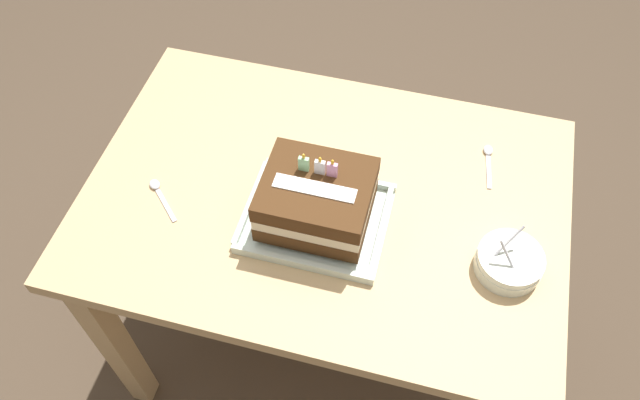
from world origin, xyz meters
name	(u,v)px	position (x,y,z in m)	size (l,w,h in m)	color
ground_plane	(323,335)	(0.00, 0.00, 0.00)	(8.00, 8.00, 0.00)	#4C3D2D
dining_table	(325,225)	(0.00, 0.00, 0.66)	(1.09, 0.76, 0.78)	tan
foil_tray	(315,219)	(0.00, -0.07, 0.78)	(0.31, 0.25, 0.02)	silver
birthday_cake	(315,199)	(0.00, -0.07, 0.86)	(0.23, 0.20, 0.16)	#462913
bowl_stack	(509,262)	(0.42, -0.09, 0.80)	(0.14, 0.14, 0.11)	silver
serving_spoon_near_tray	(158,190)	(-0.37, -0.09, 0.78)	(0.11, 0.10, 0.01)	silver
serving_spoon_by_bowls	(488,156)	(0.35, 0.21, 0.78)	(0.03, 0.13, 0.01)	silver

